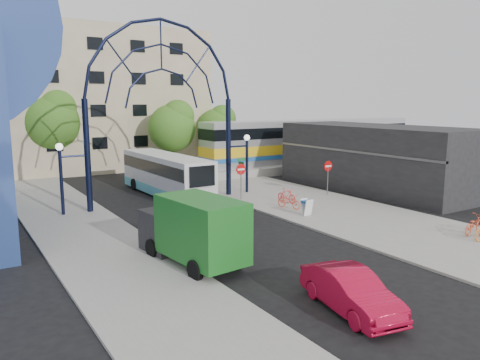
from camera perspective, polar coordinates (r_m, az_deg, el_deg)
ground at (r=20.43m, az=6.97°, el=-10.04°), size 120.00×120.00×0.00m
sidewalk_east at (r=28.49m, az=14.38°, el=-4.50°), size 8.00×56.00×0.12m
plaza_west at (r=22.64m, az=-16.22°, el=-8.23°), size 5.00×50.00×0.12m
gateway_arch at (r=31.38m, az=-9.51°, el=12.58°), size 13.64×0.44×12.10m
stop_sign at (r=32.17m, az=0.12°, el=0.91°), size 0.80×0.07×2.50m
do_not_enter_sign at (r=34.38m, az=10.68°, el=1.27°), size 0.76×0.07×2.48m
street_name_sign at (r=32.86m, az=0.14°, el=1.33°), size 0.70×0.70×2.80m
sandwich_board at (r=28.10m, az=8.13°, el=-3.05°), size 0.55×0.61×0.99m
commercial_block_east at (r=37.88m, az=16.25°, el=2.61°), size 6.00×16.00×5.00m
apartment_block at (r=51.80m, az=-16.61°, el=9.35°), size 20.00×12.10×14.00m
train_platform at (r=49.39m, az=8.78°, el=1.96°), size 32.00×5.00×0.80m
train_car at (r=49.13m, az=8.86°, el=4.85°), size 25.10×3.05×4.20m
tree_north_a at (r=44.77m, az=-8.12°, el=6.61°), size 4.48×4.48×7.00m
tree_north_b at (r=45.55m, az=-21.90°, el=6.90°), size 5.12×5.12×8.00m
tree_north_c at (r=49.29m, az=-2.68°, el=6.57°), size 4.16×4.16×6.50m
city_bus at (r=34.56m, az=-9.03°, el=0.69°), size 2.77×11.03×3.01m
green_truck at (r=20.00m, az=-5.95°, el=-6.04°), size 2.72×6.01×2.94m
black_suv at (r=27.68m, az=-2.42°, el=-3.55°), size 2.86×4.34×1.11m
red_sedan at (r=16.15m, az=13.34°, el=-13.03°), size 2.21×4.41×1.39m
bike_near_a at (r=29.86m, az=6.01°, el=-2.60°), size 1.06×1.81×0.90m
bike_near_b at (r=31.50m, az=5.69°, el=-1.90°), size 0.72×1.65×0.96m
bike_far_a at (r=26.88m, az=26.62°, el=-4.85°), size 1.94×0.91×0.98m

